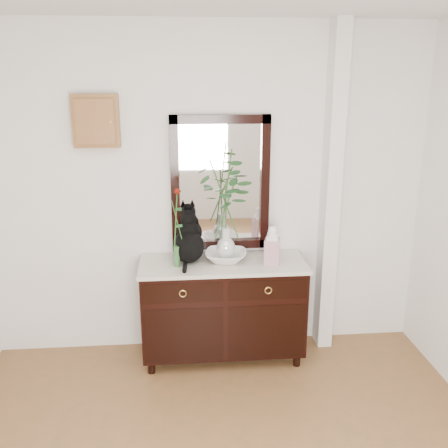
{
  "coord_description": "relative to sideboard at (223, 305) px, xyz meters",
  "views": [
    {
      "loc": [
        -0.22,
        -1.98,
        2.28
      ],
      "look_at": [
        0.1,
        1.63,
        1.2
      ],
      "focal_mm": 40.0,
      "sensor_mm": 36.0,
      "label": 1
    }
  ],
  "objects": [
    {
      "name": "ginger_jar",
      "position": [
        0.39,
        -0.05,
        0.53
      ],
      "size": [
        0.14,
        0.14,
        0.32
      ],
      "primitive_type": null,
      "rotation": [
        0.0,
        0.0,
        -0.27
      ],
      "color": "white",
      "rests_on": "sideboard"
    },
    {
      "name": "key_cabinet",
      "position": [
        -0.95,
        0.21,
        1.48
      ],
      "size": [
        0.35,
        0.1,
        0.4
      ],
      "primitive_type": "cube",
      "color": "brown",
      "rests_on": "wall_back"
    },
    {
      "name": "sideboard",
      "position": [
        0.0,
        0.0,
        0.0
      ],
      "size": [
        1.33,
        0.52,
        0.82
      ],
      "color": "black",
      "rests_on": "ground"
    },
    {
      "name": "wall_mirror",
      "position": [
        -0.0,
        0.24,
        0.97
      ],
      "size": [
        0.8,
        0.06,
        1.1
      ],
      "color": "black",
      "rests_on": "wall_back"
    },
    {
      "name": "lotus_bowl",
      "position": [
        0.03,
        0.03,
        0.42
      ],
      "size": [
        0.38,
        0.38,
        0.08
      ],
      "primitive_type": "imported",
      "rotation": [
        0.0,
        0.0,
        -0.16
      ],
      "color": "silver",
      "rests_on": "sideboard"
    },
    {
      "name": "cat",
      "position": [
        -0.27,
        0.06,
        0.58
      ],
      "size": [
        0.31,
        0.37,
        0.41
      ],
      "primitive_type": null,
      "rotation": [
        0.0,
        0.0,
        -0.06
      ],
      "color": "black",
      "rests_on": "sideboard"
    },
    {
      "name": "bud_vase_rose",
      "position": [
        -0.36,
        -0.05,
        0.69
      ],
      "size": [
        0.08,
        0.08,
        0.64
      ],
      "primitive_type": null,
      "rotation": [
        0.0,
        0.0,
        -0.05
      ],
      "color": "#386B35",
      "rests_on": "sideboard"
    },
    {
      "name": "vase_branches",
      "position": [
        0.03,
        0.03,
        0.84
      ],
      "size": [
        0.52,
        0.52,
        0.9
      ],
      "primitive_type": null,
      "rotation": [
        0.0,
        0.0,
        0.26
      ],
      "color": "silver",
      "rests_on": "lotus_bowl"
    },
    {
      "name": "wall_back",
      "position": [
        -0.1,
        0.25,
        0.88
      ],
      "size": [
        3.6,
        0.04,
        2.7
      ],
      "primitive_type": "cube",
      "color": "white",
      "rests_on": "ground"
    },
    {
      "name": "pilaster",
      "position": [
        0.9,
        0.17,
        0.88
      ],
      "size": [
        0.12,
        0.2,
        2.7
      ],
      "primitive_type": "cube",
      "color": "white",
      "rests_on": "ground"
    }
  ]
}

